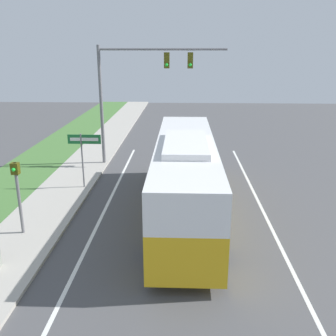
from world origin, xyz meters
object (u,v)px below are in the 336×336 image
at_px(bus, 185,173).
at_px(street_sign, 84,149).
at_px(signal_gantry, 137,81).
at_px(pedestrian_signal, 18,187).

distance_m(bus, street_sign, 5.96).
relative_size(signal_gantry, street_sign, 2.56).
xyz_separation_m(signal_gantry, street_sign, (-2.29, -4.44, -3.04)).
height_order(bus, street_sign, bus).
relative_size(signal_gantry, pedestrian_signal, 2.54).
distance_m(signal_gantry, pedestrian_signal, 10.71).
xyz_separation_m(bus, pedestrian_signal, (-6.36, -2.20, 0.10)).
bearing_deg(street_sign, pedestrian_signal, -103.10).
xyz_separation_m(signal_gantry, pedestrian_signal, (-3.49, -9.62, -3.17)).
distance_m(bus, pedestrian_signal, 6.73).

